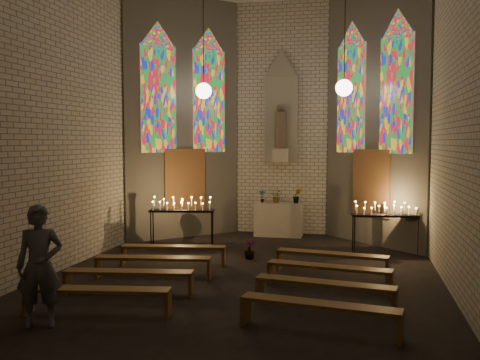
% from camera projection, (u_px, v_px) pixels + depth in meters
% --- Properties ---
extents(floor, '(12.00, 12.00, 0.00)m').
position_uv_depth(floor, '(238.00, 283.00, 10.59)').
color(floor, black).
rests_on(floor, ground).
extents(room, '(8.22, 12.43, 7.00)m').
position_uv_depth(room, '(267.00, 106.00, 13.61)').
color(room, beige).
rests_on(room, ground).
extents(altar, '(1.40, 0.60, 1.00)m').
position_uv_depth(altar, '(279.00, 219.00, 15.86)').
color(altar, '#BDB19A').
rests_on(altar, ground).
extents(flower_vase_left, '(0.21, 0.15, 0.38)m').
position_uv_depth(flower_vase_left, '(262.00, 196.00, 15.82)').
color(flower_vase_left, '#4C723F').
rests_on(flower_vase_left, altar).
extents(flower_vase_center, '(0.39, 0.35, 0.39)m').
position_uv_depth(flower_vase_center, '(277.00, 196.00, 15.73)').
color(flower_vase_center, '#4C723F').
rests_on(flower_vase_center, altar).
extents(flower_vase_right, '(0.28, 0.24, 0.44)m').
position_uv_depth(flower_vase_right, '(297.00, 196.00, 15.61)').
color(flower_vase_right, '#4C723F').
rests_on(flower_vase_right, altar).
extents(aisle_flower_pot, '(0.27, 0.27, 0.47)m').
position_uv_depth(aisle_flower_pot, '(249.00, 249.00, 12.77)').
color(aisle_flower_pot, '#4C723F').
rests_on(aisle_flower_pot, ground).
extents(votive_stand_left, '(1.75, 0.72, 1.25)m').
position_uv_depth(votive_stand_left, '(182.00, 207.00, 14.10)').
color(votive_stand_left, black).
rests_on(votive_stand_left, ground).
extents(votive_stand_right, '(1.71, 0.65, 1.22)m').
position_uv_depth(votive_stand_right, '(385.00, 212.00, 13.38)').
color(votive_stand_right, black).
rests_on(votive_stand_right, ground).
extents(pew_left_0, '(2.39, 0.68, 0.45)m').
position_uv_depth(pew_left_0, '(173.00, 249.00, 12.11)').
color(pew_left_0, brown).
rests_on(pew_left_0, ground).
extents(pew_right_0, '(2.39, 0.68, 0.45)m').
position_uv_depth(pew_right_0, '(332.00, 257.00, 11.33)').
color(pew_right_0, brown).
rests_on(pew_right_0, ground).
extents(pew_left_1, '(2.39, 0.68, 0.45)m').
position_uv_depth(pew_left_1, '(153.00, 261.00, 10.94)').
color(pew_left_1, brown).
rests_on(pew_left_1, ground).
extents(pew_right_1, '(2.39, 0.68, 0.45)m').
position_uv_depth(pew_right_1, '(329.00, 270.00, 10.17)').
color(pew_right_1, brown).
rests_on(pew_right_1, ground).
extents(pew_left_2, '(2.39, 0.68, 0.45)m').
position_uv_depth(pew_left_2, '(129.00, 275.00, 9.77)').
color(pew_left_2, brown).
rests_on(pew_left_2, ground).
extents(pew_right_2, '(2.39, 0.68, 0.45)m').
position_uv_depth(pew_right_2, '(325.00, 287.00, 9.00)').
color(pew_right_2, brown).
rests_on(pew_right_2, ground).
extents(pew_left_3, '(2.39, 0.68, 0.45)m').
position_uv_depth(pew_left_3, '(97.00, 293.00, 8.60)').
color(pew_left_3, brown).
rests_on(pew_left_3, ground).
extents(pew_right_3, '(2.39, 0.68, 0.45)m').
position_uv_depth(pew_right_3, '(319.00, 308.00, 7.83)').
color(pew_right_3, brown).
rests_on(pew_right_3, ground).
extents(visitor, '(0.80, 0.68, 1.86)m').
position_uv_depth(visitor, '(40.00, 266.00, 8.08)').
color(visitor, '#474851').
rests_on(visitor, ground).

